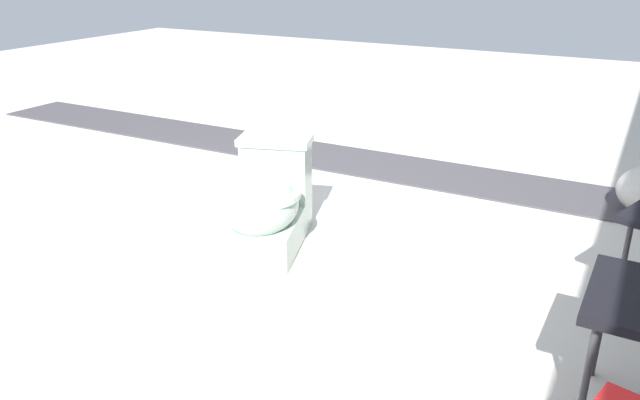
# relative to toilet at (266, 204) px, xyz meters

# --- Properties ---
(ground_plane) EXTENTS (14.00, 14.00, 0.00)m
(ground_plane) POSITION_rel_toilet_xyz_m (-0.03, -0.03, -0.22)
(ground_plane) COLOR beige
(gravel_strip) EXTENTS (0.56, 8.00, 0.01)m
(gravel_strip) POSITION_rel_toilet_xyz_m (-1.41, 0.47, -0.21)
(gravel_strip) COLOR #423F44
(gravel_strip) RESTS_ON ground
(toilet) EXTENTS (0.71, 0.55, 0.52)m
(toilet) POSITION_rel_toilet_xyz_m (0.00, 0.00, 0.00)
(toilet) COLOR #B2C6B7
(toilet) RESTS_ON ground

